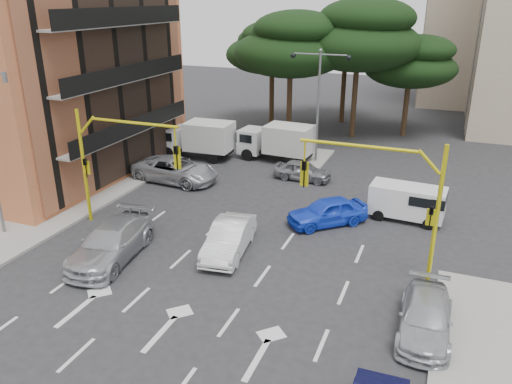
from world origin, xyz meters
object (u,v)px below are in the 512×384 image
at_px(car_silver_parked, 425,317).
at_px(van_white, 407,203).
at_px(signal_mast_right, 392,191).
at_px(box_truck_a, 197,139).
at_px(car_white_hatch, 229,238).
at_px(car_silver_cross_a, 175,170).
at_px(car_blue_compact, 327,211).
at_px(car_silver_cross_b, 303,171).
at_px(box_truck_b, 276,142).
at_px(car_silver_wagon, 111,242).
at_px(signal_mast_left, 111,154).
at_px(street_lamp_center, 319,87).

relative_size(car_silver_parked, van_white, 1.15).
bearing_deg(signal_mast_right, box_truck_a, 141.85).
bearing_deg(van_white, signal_mast_right, 1.56).
relative_size(car_white_hatch, car_silver_parked, 1.02).
distance_m(car_white_hatch, car_silver_cross_a, 10.38).
distance_m(car_white_hatch, car_blue_compact, 5.85).
distance_m(car_silver_cross_b, car_silver_parked, 16.11).
relative_size(signal_mast_right, car_silver_cross_b, 1.62).
xyz_separation_m(car_silver_cross_a, box_truck_b, (4.53, 6.60, 0.55)).
bearing_deg(car_silver_wagon, van_white, 30.35).
bearing_deg(signal_mast_right, box_truck_b, 125.56).
bearing_deg(box_truck_a, signal_mast_right, -130.88).
distance_m(signal_mast_left, car_blue_compact, 11.35).
distance_m(signal_mast_right, box_truck_b, 16.80).
bearing_deg(car_silver_wagon, car_silver_parked, -9.42).
xyz_separation_m(signal_mast_right, box_truck_a, (-15.29, 12.01, -2.53)).
xyz_separation_m(signal_mast_right, van_white, (0.25, 6.29, -2.93)).
relative_size(signal_mast_left, box_truck_a, 1.09).
distance_m(box_truck_a, box_truck_b, 5.83).
height_order(signal_mast_left, street_lamp_center, street_lamp_center).
height_order(car_silver_parked, van_white, van_white).
distance_m(street_lamp_center, car_silver_wagon, 18.34).
xyz_separation_m(car_silver_cross_a, car_silver_cross_b, (7.54, 3.27, -0.15)).
bearing_deg(signal_mast_left, box_truck_a, 97.97).
height_order(car_blue_compact, car_silver_cross_a, car_silver_cross_a).
relative_size(street_lamp_center, van_white, 2.03).
height_order(signal_mast_right, car_white_hatch, signal_mast_right).
distance_m(car_silver_cross_b, van_white, 7.93).
xyz_separation_m(signal_mast_right, box_truck_b, (-9.66, 13.51, -2.55)).
height_order(signal_mast_left, car_silver_parked, signal_mast_left).
bearing_deg(van_white, box_truck_b, -122.27).
height_order(car_silver_wagon, box_truck_b, box_truck_b).
bearing_deg(box_truck_b, car_white_hatch, -165.57).
distance_m(car_silver_parked, van_white, 9.91).
height_order(signal_mast_left, box_truck_b, signal_mast_left).
bearing_deg(car_silver_cross_a, car_silver_cross_b, -62.50).
height_order(signal_mast_right, car_silver_cross_a, signal_mast_right).
relative_size(signal_mast_right, car_silver_wagon, 1.09).
height_order(van_white, box_truck_b, box_truck_b).
distance_m(car_blue_compact, box_truck_b, 11.23).
bearing_deg(car_blue_compact, car_silver_parked, -6.13).
height_order(car_white_hatch, van_white, van_white).
bearing_deg(car_blue_compact, car_silver_cross_a, -146.27).
bearing_deg(signal_mast_left, car_blue_compact, 22.23).
distance_m(signal_mast_left, van_white, 15.50).
bearing_deg(car_blue_compact, car_white_hatch, -78.15).
bearing_deg(car_white_hatch, car_silver_cross_b, 80.21).
bearing_deg(car_silver_cross_a, box_truck_b, -30.46).
distance_m(signal_mast_left, car_silver_cross_a, 7.60).
distance_m(signal_mast_right, car_silver_wagon, 12.50).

